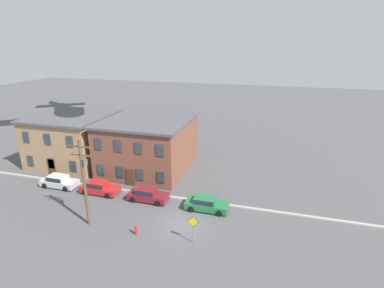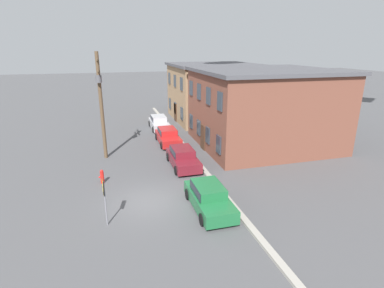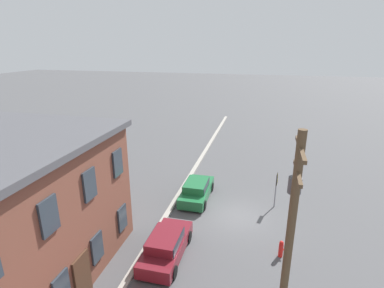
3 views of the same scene
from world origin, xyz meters
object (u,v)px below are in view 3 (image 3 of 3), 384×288
Objects in this scene: fire_hydrant at (281,249)px; car_green at (197,189)px; caution_sign at (276,184)px; utility_pole at (290,235)px; car_maroon at (166,245)px.

car_green is at bearing 48.78° from fire_hydrant.
utility_pole is (-10.25, 0.01, 2.99)m from caution_sign.
car_green is at bearing 91.70° from caution_sign.
caution_sign reaches higher than fire_hydrant.
car_green is 4.58× the size of fire_hydrant.
car_green is (6.60, -0.14, 0.00)m from car_maroon.
car_green is at bearing -1.17° from car_maroon.
car_green is 5.66m from caution_sign.
car_maroon is at bearing 139.85° from caution_sign.
fire_hydrant is at bearing -131.22° from car_green.
utility_pole reaches higher than car_green.
car_maroon is 7.79m from utility_pole.
car_maroon and car_green have the same top height.
caution_sign is 5.42m from fire_hydrant.
caution_sign reaches higher than car_green.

